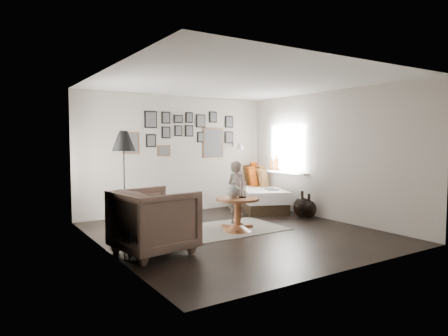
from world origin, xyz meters
TOP-DOWN VIEW (x-y plane):
  - ground at (0.00, 0.00)m, footprint 4.80×4.80m
  - wall_back at (0.00, 2.40)m, footprint 4.50×0.00m
  - wall_front at (0.00, -2.40)m, footprint 4.50×0.00m
  - wall_left at (-2.25, 0.00)m, footprint 0.00×4.80m
  - wall_right at (2.25, 0.00)m, footprint 0.00×4.80m
  - ceiling at (0.00, 0.00)m, footprint 4.80×4.80m
  - door_left at (-2.23, 1.20)m, footprint 0.00×2.14m
  - window_right at (2.18, 1.34)m, footprint 0.15×1.32m
  - gallery_wall at (0.29, 2.38)m, footprint 2.74×0.03m
  - wall_sconce at (1.55, 2.13)m, footprint 0.18×0.36m
  - rug at (0.03, 0.32)m, footprint 1.93×1.35m
  - pedestal_table at (0.06, 0.08)m, footprint 0.76×0.76m
  - vase at (-0.02, 0.10)m, footprint 0.22×0.22m
  - candles at (0.17, 0.08)m, footprint 0.13×0.13m
  - daybed at (1.88, 1.94)m, footprint 1.70×2.34m
  - magazine_on_daybed at (1.83, 1.29)m, footprint 0.31×0.37m
  - armchair at (-1.71, -0.42)m, footprint 1.16×1.14m
  - armchair_cushion at (-1.68, -0.37)m, footprint 0.47×0.48m
  - floor_lamp at (-1.58, 1.26)m, footprint 0.41×0.41m
  - magazine_basket at (-2.00, -0.49)m, footprint 0.36×0.36m
  - demijohn_large at (1.93, 0.41)m, footprint 0.37×0.37m
  - demijohn_small at (2.00, 0.29)m, footprint 0.33×0.33m
  - child at (0.36, 0.54)m, footprint 0.37×0.49m

SIDE VIEW (x-z plane):
  - ground at x=0.00m, z-range 0.00..0.00m
  - rug at x=0.03m, z-range 0.00..0.01m
  - demijohn_small at x=2.00m, z-range -0.06..0.44m
  - magazine_basket at x=-2.00m, z-range 0.00..0.43m
  - demijohn_large at x=1.93m, z-range -0.06..0.49m
  - pedestal_table at x=0.06m, z-range -0.02..0.57m
  - daybed at x=1.88m, z-range -0.20..0.87m
  - armchair at x=-1.71m, z-range 0.00..0.93m
  - armchair_cushion at x=-1.68m, z-range 0.38..0.58m
  - magazine_on_daybed at x=1.83m, z-range 0.49..0.51m
  - child at x=0.36m, z-range 0.00..1.22m
  - candles at x=0.17m, z-range 0.59..0.87m
  - vase at x=-0.02m, z-range 0.49..1.03m
  - window_right at x=2.18m, z-range 0.28..1.58m
  - door_left at x=-2.23m, z-range -0.02..2.12m
  - wall_back at x=0.00m, z-range -0.95..3.55m
  - wall_front at x=0.00m, z-range -0.95..3.55m
  - wall_left at x=-2.25m, z-range -1.10..3.70m
  - wall_right at x=2.25m, z-range -1.10..3.70m
  - wall_sconce at x=1.55m, z-range 1.38..1.54m
  - floor_lamp at x=-1.58m, z-range 0.64..2.42m
  - gallery_wall at x=0.29m, z-range 1.20..2.28m
  - ceiling at x=0.00m, z-range 2.60..2.60m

